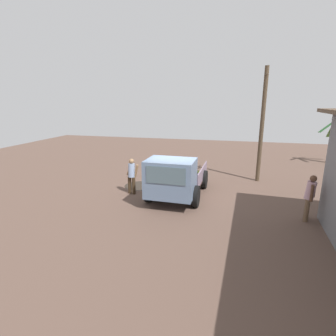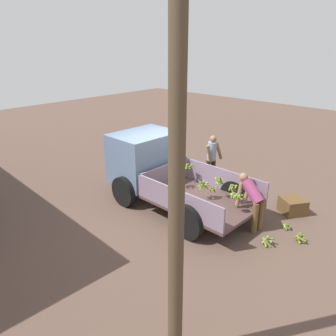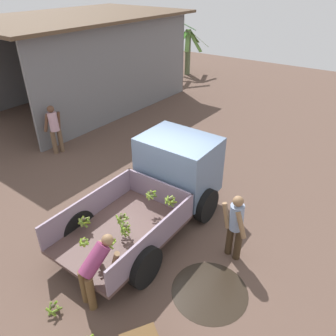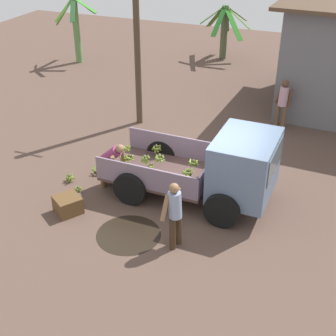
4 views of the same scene
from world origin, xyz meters
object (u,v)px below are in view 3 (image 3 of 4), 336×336
(person_foreground_visitor, at_px, (235,224))
(person_worker_loading, at_px, (95,268))
(person_bystander_near_shed, at_px, (54,127))
(banana_bunch_on_ground_1, at_px, (54,308))
(cargo_truck, at_px, (169,177))

(person_foreground_visitor, distance_m, person_worker_loading, 2.96)
(person_bystander_near_shed, height_order, banana_bunch_on_ground_1, person_bystander_near_shed)
(person_worker_loading, height_order, person_bystander_near_shed, person_bystander_near_shed)
(cargo_truck, height_order, person_worker_loading, cargo_truck)
(person_worker_loading, relative_size, banana_bunch_on_ground_1, 5.23)
(person_foreground_visitor, xyz_separation_m, banana_bunch_on_ground_1, (-3.16, 2.13, -0.78))
(cargo_truck, relative_size, banana_bunch_on_ground_1, 16.63)
(person_foreground_visitor, bearing_deg, person_worker_loading, -22.17)
(cargo_truck, distance_m, banana_bunch_on_ground_1, 3.85)
(person_foreground_visitor, xyz_separation_m, person_bystander_near_shed, (1.13, 7.12, 0.03))
(banana_bunch_on_ground_1, bearing_deg, person_bystander_near_shed, 49.33)
(cargo_truck, bearing_deg, person_foreground_visitor, -104.09)
(cargo_truck, xyz_separation_m, person_bystander_near_shed, (0.55, 5.03, -0.09))
(banana_bunch_on_ground_1, bearing_deg, person_worker_loading, -32.04)
(person_worker_loading, height_order, banana_bunch_on_ground_1, person_worker_loading)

